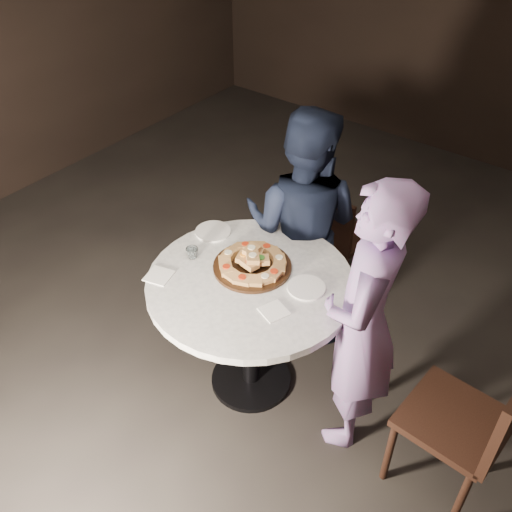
{
  "coord_description": "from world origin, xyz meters",
  "views": [
    {
      "loc": [
        1.49,
        -1.86,
        2.83
      ],
      "look_at": [
        0.07,
        -0.03,
        0.97
      ],
      "focal_mm": 40.0,
      "sensor_mm": 36.0,
      "label": 1
    }
  ],
  "objects_px": {
    "chair_far": "(334,233)",
    "diner_teal": "(363,323)",
    "diner_navy": "(302,226)",
    "water_glass": "(192,253)",
    "table": "(250,301)",
    "serving_board": "(252,266)",
    "chair_right": "(476,422)",
    "focaccia_pile": "(252,261)"
  },
  "relations": [
    {
      "from": "focaccia_pile",
      "to": "water_glass",
      "type": "relative_size",
      "value": 5.47
    },
    {
      "from": "serving_board",
      "to": "chair_far",
      "type": "height_order",
      "value": "serving_board"
    },
    {
      "from": "chair_right",
      "to": "serving_board",
      "type": "bearing_deg",
      "value": -85.66
    },
    {
      "from": "chair_far",
      "to": "chair_right",
      "type": "xyz_separation_m",
      "value": [
        1.36,
        -0.97,
        0.09
      ]
    },
    {
      "from": "chair_far",
      "to": "diner_navy",
      "type": "bearing_deg",
      "value": 91.43
    },
    {
      "from": "table",
      "to": "chair_far",
      "type": "height_order",
      "value": "table"
    },
    {
      "from": "focaccia_pile",
      "to": "diner_navy",
      "type": "relative_size",
      "value": 0.25
    },
    {
      "from": "chair_far",
      "to": "diner_teal",
      "type": "xyz_separation_m",
      "value": [
        0.72,
        -0.97,
        0.34
      ]
    },
    {
      "from": "table",
      "to": "diner_teal",
      "type": "distance_m",
      "value": 0.65
    },
    {
      "from": "chair_right",
      "to": "diner_navy",
      "type": "xyz_separation_m",
      "value": [
        -1.36,
        0.54,
        0.22
      ]
    },
    {
      "from": "diner_navy",
      "to": "diner_teal",
      "type": "relative_size",
      "value": 0.96
    },
    {
      "from": "focaccia_pile",
      "to": "chair_far",
      "type": "height_order",
      "value": "focaccia_pile"
    },
    {
      "from": "chair_right",
      "to": "diner_navy",
      "type": "relative_size",
      "value": 0.63
    },
    {
      "from": "diner_teal",
      "to": "water_glass",
      "type": "bearing_deg",
      "value": -99.47
    },
    {
      "from": "table",
      "to": "chair_far",
      "type": "bearing_deg",
      "value": 95.3
    },
    {
      "from": "water_glass",
      "to": "diner_navy",
      "type": "distance_m",
      "value": 0.75
    },
    {
      "from": "chair_far",
      "to": "diner_teal",
      "type": "height_order",
      "value": "diner_teal"
    },
    {
      "from": "focaccia_pile",
      "to": "chair_far",
      "type": "relative_size",
      "value": 0.47
    },
    {
      "from": "table",
      "to": "focaccia_pile",
      "type": "distance_m",
      "value": 0.23
    },
    {
      "from": "chair_far",
      "to": "diner_navy",
      "type": "relative_size",
      "value": 0.52
    },
    {
      "from": "table",
      "to": "diner_navy",
      "type": "distance_m",
      "value": 0.65
    },
    {
      "from": "water_glass",
      "to": "diner_navy",
      "type": "bearing_deg",
      "value": 68.43
    },
    {
      "from": "table",
      "to": "chair_right",
      "type": "xyz_separation_m",
      "value": [
        1.26,
        0.1,
        -0.12
      ]
    },
    {
      "from": "water_glass",
      "to": "diner_teal",
      "type": "distance_m",
      "value": 1.01
    },
    {
      "from": "chair_right",
      "to": "diner_navy",
      "type": "bearing_deg",
      "value": -107.94
    },
    {
      "from": "table",
      "to": "chair_far",
      "type": "xyz_separation_m",
      "value": [
        -0.1,
        1.07,
        -0.21
      ]
    },
    {
      "from": "water_glass",
      "to": "table",
      "type": "bearing_deg",
      "value": 7.53
    },
    {
      "from": "focaccia_pile",
      "to": "diner_teal",
      "type": "height_order",
      "value": "diner_teal"
    },
    {
      "from": "diner_navy",
      "to": "diner_teal",
      "type": "bearing_deg",
      "value": 127.59
    },
    {
      "from": "diner_teal",
      "to": "serving_board",
      "type": "bearing_deg",
      "value": -106.51
    },
    {
      "from": "serving_board",
      "to": "water_glass",
      "type": "height_order",
      "value": "water_glass"
    },
    {
      "from": "water_glass",
      "to": "chair_right",
      "type": "height_order",
      "value": "chair_right"
    },
    {
      "from": "focaccia_pile",
      "to": "chair_right",
      "type": "bearing_deg",
      "value": 0.65
    },
    {
      "from": "serving_board",
      "to": "diner_teal",
      "type": "relative_size",
      "value": 0.26
    },
    {
      "from": "serving_board",
      "to": "focaccia_pile",
      "type": "height_order",
      "value": "focaccia_pile"
    },
    {
      "from": "table",
      "to": "chair_right",
      "type": "bearing_deg",
      "value": 4.5
    },
    {
      "from": "diner_teal",
      "to": "chair_right",
      "type": "bearing_deg",
      "value": 71.08
    },
    {
      "from": "chair_right",
      "to": "diner_teal",
      "type": "bearing_deg",
      "value": -86.89
    },
    {
      "from": "serving_board",
      "to": "chair_far",
      "type": "bearing_deg",
      "value": 92.75
    },
    {
      "from": "chair_far",
      "to": "water_glass",
      "type": "bearing_deg",
      "value": 77.66
    },
    {
      "from": "table",
      "to": "water_glass",
      "type": "bearing_deg",
      "value": -172.47
    },
    {
      "from": "chair_far",
      "to": "diner_teal",
      "type": "bearing_deg",
      "value": 127.94
    }
  ]
}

